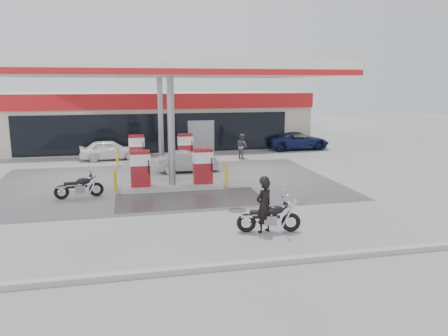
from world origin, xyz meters
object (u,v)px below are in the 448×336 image
(pump_island_near, at_px, (172,173))
(main_motorcycle, at_px, (270,218))
(parked_car_right, at_px, (297,140))
(hatchback_silver, at_px, (188,162))
(parked_car_left, at_px, (3,146))
(biker_main, at_px, (264,206))
(pump_island_far, at_px, (161,153))
(parked_motorcycle, at_px, (80,187))
(sedan_white, at_px, (110,150))
(attendant, at_px, (242,146))

(pump_island_near, xyz_separation_m, main_motorcycle, (2.42, -6.54, -0.24))
(parked_car_right, bearing_deg, hatchback_silver, 124.33)
(parked_car_left, height_order, parked_car_right, parked_car_right)
(main_motorcycle, xyz_separation_m, hatchback_silver, (-1.21, 10.14, 0.09))
(parked_car_right, bearing_deg, pump_island_near, 133.28)
(pump_island_near, bearing_deg, hatchback_silver, 71.44)
(biker_main, distance_m, parked_car_left, 22.19)
(main_motorcycle, distance_m, biker_main, 0.44)
(pump_island_near, distance_m, pump_island_far, 6.00)
(parked_motorcycle, bearing_deg, pump_island_near, 2.67)
(pump_island_near, bearing_deg, sedan_white, 109.56)
(biker_main, relative_size, sedan_white, 0.48)
(pump_island_far, bearing_deg, hatchback_silver, -63.26)
(hatchback_silver, bearing_deg, biker_main, -174.33)
(pump_island_near, distance_m, biker_main, 6.88)
(pump_island_near, relative_size, pump_island_far, 1.00)
(pump_island_near, height_order, attendant, pump_island_near)
(parked_motorcycle, distance_m, attendant, 11.91)
(biker_main, xyz_separation_m, hatchback_silver, (-1.02, 10.11, -0.31))
(biker_main, bearing_deg, parked_car_left, -83.79)
(parked_motorcycle, distance_m, parked_car_right, 17.60)
(pump_island_far, xyz_separation_m, attendant, (5.10, 1.00, 0.08))
(pump_island_far, bearing_deg, sedan_white, 140.91)
(biker_main, bearing_deg, parked_motorcycle, -70.25)
(pump_island_far, xyz_separation_m, sedan_white, (-3.00, 2.44, -0.09))
(pump_island_near, distance_m, hatchback_silver, 3.80)
(main_motorcycle, height_order, biker_main, biker_main)
(pump_island_far, height_order, parked_car_right, pump_island_far)
(parked_car_right, bearing_deg, parked_car_left, 82.57)
(parked_car_left, bearing_deg, pump_island_far, -126.11)
(parked_car_left, bearing_deg, sedan_white, -122.13)
(pump_island_near, bearing_deg, parked_car_right, 45.00)
(biker_main, height_order, parked_car_right, biker_main)
(pump_island_near, relative_size, parked_motorcycle, 2.61)
(attendant, distance_m, parked_car_right, 5.75)
(hatchback_silver, height_order, parked_car_left, hatchback_silver)
(pump_island_far, bearing_deg, parked_car_right, 21.80)
(pump_island_far, xyz_separation_m, parked_motorcycle, (-3.90, -6.79, -0.26))
(pump_island_near, relative_size, parked_car_left, 1.36)
(biker_main, height_order, parked_car_left, biker_main)
(parked_motorcycle, height_order, parked_car_right, parked_car_right)
(pump_island_near, bearing_deg, parked_motorcycle, -168.57)
(main_motorcycle, bearing_deg, hatchback_silver, 107.13)
(biker_main, bearing_deg, hatchback_silver, -111.48)
(pump_island_far, xyz_separation_m, parked_car_left, (-10.00, 6.00, -0.16))
(sedan_white, distance_m, parked_car_right, 13.09)
(main_motorcycle, bearing_deg, biker_main, -178.85)
(parked_motorcycle, bearing_deg, parked_car_right, 29.05)
(parked_motorcycle, xyz_separation_m, attendant, (9.01, 7.79, 0.34))
(pump_island_near, height_order, biker_main, pump_island_near)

